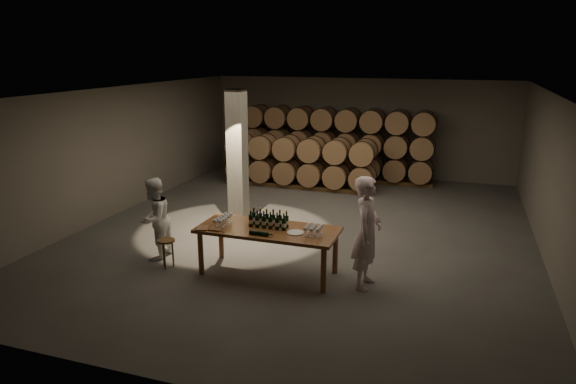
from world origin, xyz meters
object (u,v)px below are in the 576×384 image
(stool, at_px, (166,245))
(bottle_cluster, at_px, (269,221))
(notebook_near, at_px, (216,229))
(person_woman, at_px, (155,219))
(plate, at_px, (295,233))
(tasting_table, at_px, (268,234))
(person_man, at_px, (367,232))

(stool, bearing_deg, bottle_cluster, 11.87)
(bottle_cluster, bearing_deg, stool, -168.13)
(notebook_near, xyz_separation_m, person_woman, (-1.55, 0.38, -0.09))
(plate, relative_size, person_woman, 0.19)
(plate, xyz_separation_m, stool, (-2.52, -0.27, -0.45))
(tasting_table, xyz_separation_m, stool, (-1.96, -0.34, -0.34))
(plate, bearing_deg, tasting_table, 172.14)
(tasting_table, height_order, person_man, person_man)
(tasting_table, bearing_deg, person_man, 2.50)
(notebook_near, bearing_deg, person_woman, 164.94)
(bottle_cluster, relative_size, notebook_near, 3.31)
(person_woman, bearing_deg, bottle_cluster, 90.02)
(plate, height_order, stool, plate)
(tasting_table, bearing_deg, stool, -170.10)
(person_man, bearing_deg, bottle_cluster, 94.37)
(person_woman, bearing_deg, person_man, 89.49)
(tasting_table, bearing_deg, bottle_cluster, 100.11)
(stool, distance_m, person_man, 3.84)
(stool, relative_size, person_man, 0.28)
(bottle_cluster, xyz_separation_m, person_woman, (-2.41, -0.07, -0.19))
(notebook_near, relative_size, person_woman, 0.13)
(tasting_table, distance_m, bottle_cluster, 0.23)
(tasting_table, distance_m, plate, 0.57)
(bottle_cluster, relative_size, plate, 2.39)
(stool, relative_size, person_woman, 0.34)
(person_man, xyz_separation_m, person_woman, (-4.23, -0.08, -0.18))
(tasting_table, xyz_separation_m, person_woman, (-2.42, 0.00, 0.03))
(stool, xyz_separation_m, person_man, (3.78, 0.42, 0.54))
(tasting_table, relative_size, notebook_near, 11.75)
(bottle_cluster, relative_size, person_man, 0.36)
(plate, bearing_deg, notebook_near, -167.99)
(bottle_cluster, height_order, plate, bottle_cluster)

